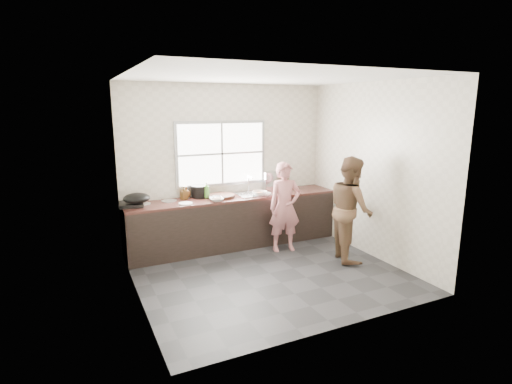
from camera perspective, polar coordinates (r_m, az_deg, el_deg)
name	(u,v)px	position (r m, az deg, el deg)	size (l,w,h in m)	color
floor	(269,273)	(5.81, 1.90, -11.55)	(3.60, 3.20, 0.01)	#29292B
ceiling	(271,77)	(5.34, 2.11, 16.16)	(3.60, 3.20, 0.01)	silver
wall_back	(227,165)	(6.86, -4.19, 3.90)	(3.60, 0.01, 2.70)	beige
wall_left	(133,192)	(4.87, -17.23, -0.03)	(0.01, 3.20, 2.70)	silver
wall_right	(374,171)	(6.44, 16.44, 2.88)	(0.01, 3.20, 2.70)	beige
wall_front	(344,206)	(4.09, 12.39, -2.03)	(3.60, 0.01, 2.70)	beige
cabinet	(234,222)	(6.77, -3.10, -4.34)	(3.60, 0.62, 0.82)	black
countertop	(234,198)	(6.66, -3.14, -0.80)	(3.60, 0.64, 0.04)	#3B1D18
sink	(253,194)	(6.80, -0.41, -0.31)	(0.55, 0.45, 0.02)	silver
faucet	(248,184)	(6.94, -1.11, 1.18)	(0.02, 0.02, 0.30)	silver
window_frame	(221,154)	(6.78, -4.96, 5.50)	(1.60, 0.05, 1.10)	#9EA0A5
window_glazing	(222,154)	(6.76, -4.89, 5.47)	(1.50, 0.01, 1.00)	white
woman	(285,210)	(6.50, 4.14, -2.57)	(0.50, 0.33, 1.37)	#BC7173
person_side	(351,209)	(6.26, 13.37, -2.32)	(0.78, 0.61, 1.60)	brown
cutting_board	(221,196)	(6.62, -4.97, -0.54)	(0.45, 0.45, 0.05)	#321C13
cleaver	(215,197)	(6.48, -5.94, -0.65)	(0.20, 0.10, 0.01)	#B0B2B7
bowl_mince	(217,200)	(6.33, -5.64, -1.10)	(0.22, 0.22, 0.05)	silver
bowl_crabs	(260,194)	(6.68, 0.54, -0.28)	(0.20, 0.20, 0.06)	silver
bowl_held	(266,194)	(6.70, 1.44, -0.25)	(0.21, 0.21, 0.07)	white
black_pot	(199,191)	(6.64, -8.08, 0.10)	(0.27, 0.27, 0.20)	black
plate_food	(186,203)	(6.23, -10.02, -1.61)	(0.22, 0.22, 0.02)	white
bottle_green	(207,190)	(6.56, -7.08, 0.29)	(0.10, 0.10, 0.27)	#4A8C2D
bottle_brown_tall	(184,193)	(6.53, -10.25, -0.19)	(0.09, 0.09, 0.20)	#492F12
bottle_brown_short	(186,193)	(6.62, -9.94, -0.10)	(0.14, 0.14, 0.18)	#4C2813
glass_jar	(188,195)	(6.63, -9.72, -0.42)	(0.07, 0.07, 0.10)	silver
burner	(131,204)	(6.29, -17.39, -1.69)	(0.35, 0.35, 0.05)	black
wok	(137,198)	(6.18, -16.68, -0.86)	(0.40, 0.40, 0.15)	black
dish_rack	(275,180)	(7.20, 2.69, 1.69)	(0.44, 0.31, 0.33)	silver
pot_lid_left	(142,204)	(6.36, -15.91, -1.63)	(0.25, 0.25, 0.01)	silver
pot_lid_right	(169,201)	(6.46, -12.30, -1.25)	(0.24, 0.24, 0.01)	silver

